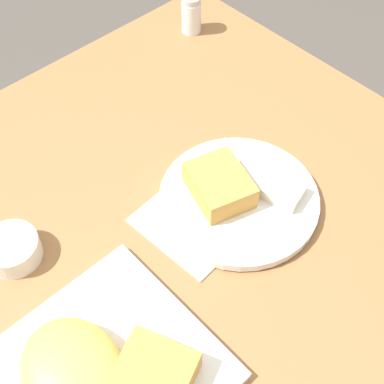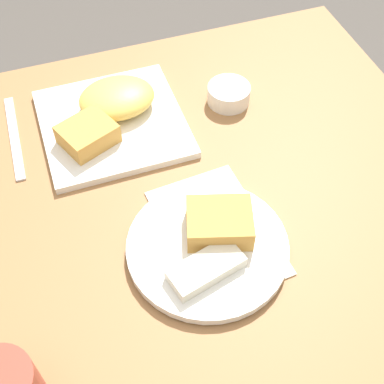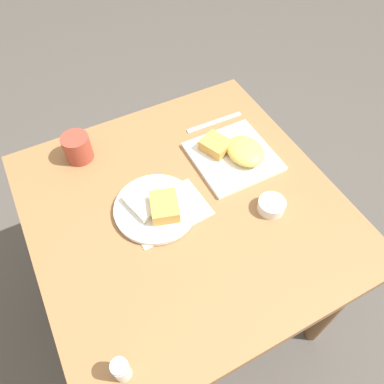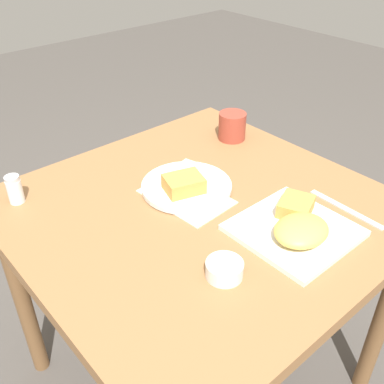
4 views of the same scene
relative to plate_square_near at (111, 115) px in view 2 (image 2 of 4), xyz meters
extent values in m
plane|color=#4C4742|center=(-0.09, 0.23, -0.73)|extent=(8.00, 8.00, 0.00)
cube|color=olive|center=(-0.09, 0.23, -0.04)|extent=(0.89, 0.88, 0.04)
cylinder|color=brown|center=(-0.48, -0.15, -0.39)|extent=(0.05, 0.05, 0.67)
cube|color=beige|center=(-0.09, 0.28, -0.02)|extent=(0.17, 0.24, 0.00)
cube|color=white|center=(0.00, 0.01, -0.01)|extent=(0.25, 0.25, 0.01)
ellipsoid|color=#E5BC51|center=(-0.02, -0.02, 0.01)|extent=(0.14, 0.11, 0.04)
cube|color=gold|center=(0.05, 0.04, 0.01)|extent=(0.11, 0.10, 0.04)
cylinder|color=white|center=(-0.07, 0.31, -0.01)|extent=(0.24, 0.24, 0.01)
cube|color=gold|center=(-0.09, 0.29, 0.02)|extent=(0.11, 0.10, 0.04)
cube|color=beige|center=(-0.05, 0.35, 0.01)|extent=(0.12, 0.07, 0.02)
cylinder|color=white|center=(-0.22, 0.01, 0.00)|extent=(0.08, 0.08, 0.03)
cylinder|color=beige|center=(-0.22, 0.01, 0.01)|extent=(0.06, 0.06, 0.00)
cube|color=silver|center=(0.17, -0.02, -0.02)|extent=(0.02, 0.21, 0.00)
camera|label=1|loc=(0.24, -0.07, 0.63)|focal=50.00mm
camera|label=2|loc=(0.09, 0.71, 0.66)|focal=50.00mm
camera|label=3|loc=(-0.66, 0.50, 0.88)|focal=35.00mm
camera|label=4|loc=(-0.71, -0.45, 0.64)|focal=42.00mm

